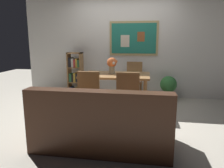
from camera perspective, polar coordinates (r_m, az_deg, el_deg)
name	(u,v)px	position (r m, az deg, el deg)	size (l,w,h in m)	color
ground_plane	(116,114)	(4.24, 1.08, -8.07)	(12.00, 12.00, 0.00)	beige
wall_back_with_painting	(125,45)	(5.53, 3.49, 10.24)	(5.20, 0.14, 2.60)	silver
dining_table	(116,79)	(4.49, 0.96, 1.41)	(1.41, 0.92, 0.73)	#9E7042
dining_chair_near_right	(128,93)	(3.68, 4.33, -2.45)	(0.40, 0.41, 0.91)	#9E7042
dining_chair_near_left	(90,92)	(3.79, -5.84, -2.04)	(0.40, 0.41, 0.91)	#9E7042
dining_chair_far_right	(134,77)	(5.28, 5.90, 1.77)	(0.40, 0.41, 0.91)	#9E7042
leather_couch	(101,125)	(2.92, -2.83, -10.82)	(1.80, 0.84, 0.84)	#472819
bookshelf	(75,76)	(5.57, -9.73, 2.11)	(0.36, 0.28, 1.13)	#9E7042
potted_ivy	(168,86)	(5.32, 14.77, -0.55)	(0.39, 0.39, 0.59)	#4C4742
flower_vase	(112,64)	(4.50, -0.02, 5.37)	(0.22, 0.21, 0.34)	tan
tv_remote	(135,74)	(4.51, 6.22, 2.77)	(0.15, 0.13, 0.02)	black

